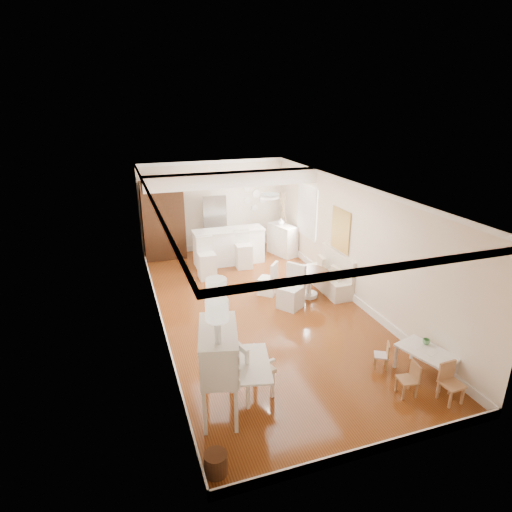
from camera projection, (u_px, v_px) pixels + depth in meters
room at (258, 223)px, 9.40m from camera, size 9.00×9.04×2.82m
secretary_bureau at (219, 371)px, 6.41m from camera, size 1.34×1.35×1.42m
gustavian_armchair at (252, 367)px, 6.81m from camera, size 0.76×0.76×1.07m
wicker_basket at (216, 463)px, 5.48m from camera, size 0.33×0.33×0.31m
kids_table at (425, 363)px, 7.42m from camera, size 0.83×1.08×0.48m
kids_chair_a at (407, 379)px, 6.90m from camera, size 0.32×0.32×0.59m
kids_chair_b at (381, 355)px, 7.62m from camera, size 0.33×0.33×0.50m
kids_chair_c at (452, 384)px, 6.73m from camera, size 0.34×0.34×0.66m
banquette at (329, 272)px, 10.66m from camera, size 0.52×1.60×0.98m
dining_table at (309, 284)px, 10.35m from camera, size 1.19×1.19×0.65m
slip_chair_near at (291, 287)px, 9.74m from camera, size 0.69×0.68×1.01m
slip_chair_far at (267, 278)px, 10.46m from camera, size 0.57×0.56×0.83m
breakfast_counter at (229, 246)px, 12.39m from camera, size 2.05×0.65×1.03m
bar_stool_left at (207, 259)px, 11.33m from camera, size 0.45×0.45×1.12m
bar_stool_right at (243, 249)px, 12.07m from camera, size 0.45×0.45×1.09m
pantry_cabinet at (163, 221)px, 12.62m from camera, size 1.20×0.60×2.30m
fridge at (226, 224)px, 13.25m from camera, size 0.75×0.65×1.80m
sideboard at (282, 240)px, 13.11m from camera, size 0.72×1.07×0.94m
pencil_cup at (426, 342)px, 7.52m from camera, size 0.14×0.14×0.10m
branch_vase at (281, 221)px, 12.93m from camera, size 0.28×0.28×0.22m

